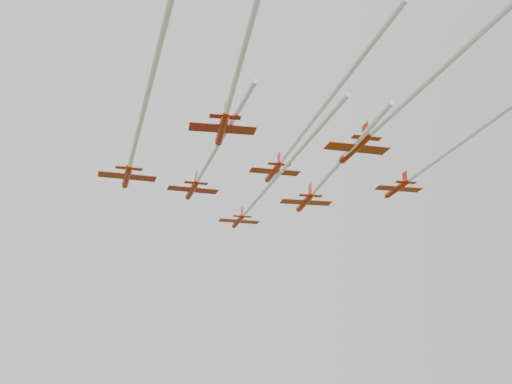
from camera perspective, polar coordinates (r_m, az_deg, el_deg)
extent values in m
cylinder|color=#B81D00|center=(120.00, -1.80, -2.93)|extent=(1.55, 8.21, 1.06)
cone|color=#B81D00|center=(124.67, -2.30, -3.50)|extent=(1.16, 1.79, 1.06)
cone|color=#B81D00|center=(115.63, -1.29, -2.34)|extent=(1.03, 1.21, 0.96)
ellipsoid|color=black|center=(121.91, -2.00, -2.98)|extent=(0.46, 0.94, 0.31)
cube|color=#B81D00|center=(119.22, -1.72, -2.94)|extent=(8.59, 3.01, 0.10)
cube|color=#B81D00|center=(116.48, -1.39, -2.46)|extent=(3.91, 1.38, 0.08)
cube|color=#B81D00|center=(116.95, -1.41, -1.98)|extent=(0.20, 1.73, 1.92)
cylinder|color=silver|center=(90.84, 2.61, 2.12)|extent=(3.79, 52.78, 0.58)
cylinder|color=#B81D00|center=(106.46, -6.41, 0.21)|extent=(1.96, 9.00, 1.16)
cone|color=#B81D00|center=(111.55, -6.90, -0.63)|extent=(1.32, 1.99, 1.16)
cone|color=#B81D00|center=(101.70, -5.91, 1.08)|extent=(1.16, 1.35, 1.05)
ellipsoid|color=black|center=(108.56, -6.60, 0.09)|extent=(0.53, 1.03, 0.34)
cube|color=#B81D00|center=(105.59, -6.34, 0.22)|extent=(9.46, 3.56, 0.11)
cube|color=#B81D00|center=(102.63, -6.01, 0.91)|extent=(4.30, 1.64, 0.08)
cube|color=#B81D00|center=(103.21, -6.01, 1.48)|extent=(0.28, 1.89, 2.10)
cylinder|color=silver|center=(84.28, -3.54, 5.15)|extent=(3.96, 36.76, 0.63)
cylinder|color=#B81D00|center=(110.61, 4.90, -1.03)|extent=(1.39, 9.44, 1.22)
cone|color=#B81D00|center=(115.90, 4.19, -1.85)|extent=(1.26, 2.02, 1.22)
cone|color=#B81D00|center=(105.67, 5.63, -0.19)|extent=(1.13, 1.35, 1.11)
ellipsoid|color=black|center=(112.79, 4.61, -1.14)|extent=(0.48, 1.06, 0.35)
cube|color=#B81D00|center=(109.71, 5.02, -1.04)|extent=(9.80, 3.06, 0.11)
cube|color=#B81D00|center=(106.63, 5.48, -0.36)|extent=(4.46, 1.41, 0.09)
cube|color=#B81D00|center=(107.21, 5.43, 0.23)|extent=(0.15, 2.00, 2.22)
cylinder|color=silver|center=(88.62, 8.87, 3.51)|extent=(1.33, 36.70, 0.66)
cylinder|color=#B81D00|center=(92.20, -12.78, 1.50)|extent=(1.96, 8.65, 1.11)
cone|color=#B81D00|center=(97.12, -13.02, 0.51)|extent=(1.29, 1.92, 1.11)
cone|color=#B81D00|center=(87.60, -12.53, 2.54)|extent=(1.12, 1.31, 1.01)
ellipsoid|color=black|center=(94.24, -12.86, 1.34)|extent=(0.52, 1.00, 0.32)
cube|color=#B81D00|center=(91.35, -12.75, 1.52)|extent=(9.10, 3.49, 0.10)
cube|color=#B81D00|center=(88.50, -12.58, 2.33)|extent=(4.14, 1.61, 0.08)
cube|color=#B81D00|center=(89.07, -12.54, 2.95)|extent=(0.28, 1.82, 2.02)
cylinder|color=silver|center=(62.16, -10.36, 11.30)|extent=(6.05, 54.60, 0.61)
cylinder|color=#B81D00|center=(94.42, 1.76, 2.02)|extent=(1.34, 7.99, 1.03)
cone|color=#B81D00|center=(98.81, 1.04, 1.08)|extent=(1.10, 1.72, 1.03)
cone|color=#B81D00|center=(90.33, 2.50, 2.99)|extent=(0.98, 1.16, 0.94)
ellipsoid|color=black|center=(96.25, 1.47, 1.86)|extent=(0.43, 0.90, 0.30)
cube|color=#B81D00|center=(93.66, 1.88, 2.04)|extent=(8.32, 2.76, 0.09)
cube|color=#B81D00|center=(91.13, 2.35, 2.79)|extent=(3.78, 1.27, 0.07)
cube|color=#B81D00|center=(91.67, 2.31, 3.35)|extent=(0.16, 1.69, 1.87)
cylinder|color=silver|center=(71.88, 7.13, 8.89)|extent=(2.21, 41.44, 0.56)
cylinder|color=#B81D00|center=(103.24, 13.88, 0.30)|extent=(1.10, 7.87, 1.02)
cone|color=#B81D00|center=(107.33, 12.82, -0.48)|extent=(1.04, 1.67, 1.02)
cone|color=#B81D00|center=(99.44, 14.96, 1.10)|extent=(0.94, 1.12, 0.92)
ellipsoid|color=black|center=(104.94, 13.44, 0.18)|extent=(0.40, 0.88, 0.30)
cube|color=#B81D00|center=(102.54, 14.07, 0.31)|extent=(8.16, 2.49, 0.09)
cube|color=#B81D00|center=(100.18, 14.75, 0.94)|extent=(3.71, 1.15, 0.07)
cube|color=#B81D00|center=(100.66, 14.65, 1.46)|extent=(0.11, 1.66, 1.85)
cylinder|color=silver|center=(83.33, 20.97, 5.48)|extent=(0.98, 38.91, 0.55)
cylinder|color=#B81D00|center=(79.78, -3.43, 6.27)|extent=(1.35, 8.93, 1.15)
cone|color=#B81D00|center=(84.70, -3.84, 4.77)|extent=(1.20, 1.91, 1.15)
cone|color=#B81D00|center=(75.21, -3.00, 7.85)|extent=(1.08, 1.28, 1.05)
ellipsoid|color=black|center=(81.86, -3.59, 5.93)|extent=(0.46, 1.01, 0.34)
cube|color=#B81D00|center=(78.91, -3.37, 6.34)|extent=(9.28, 2.93, 0.10)
cube|color=#B81D00|center=(76.10, -3.09, 7.52)|extent=(4.22, 1.35, 0.08)
cube|color=#B81D00|center=(76.79, -3.09, 8.23)|extent=(0.15, 1.89, 2.10)
cylinder|color=silver|center=(55.54, -0.01, 18.15)|extent=(1.64, 44.98, 0.63)
cylinder|color=#B81D00|center=(86.09, 9.81, 4.27)|extent=(1.70, 9.23, 1.19)
cone|color=#B81D00|center=(90.81, 8.41, 2.98)|extent=(1.30, 2.01, 1.19)
cone|color=#B81D00|center=(81.73, 11.28, 5.61)|extent=(1.15, 1.35, 1.08)
ellipsoid|color=black|center=(88.07, 9.23, 4.01)|extent=(0.51, 1.05, 0.35)
cube|color=#B81D00|center=(85.26, 10.05, 4.31)|extent=(9.65, 3.34, 0.11)
cube|color=#B81D00|center=(82.57, 10.98, 5.34)|extent=(4.39, 1.54, 0.09)
cube|color=#B81D00|center=(83.23, 10.87, 6.03)|extent=(0.22, 1.95, 2.16)
cylinder|color=silver|center=(63.31, 20.83, 13.95)|extent=(3.30, 47.24, 0.65)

